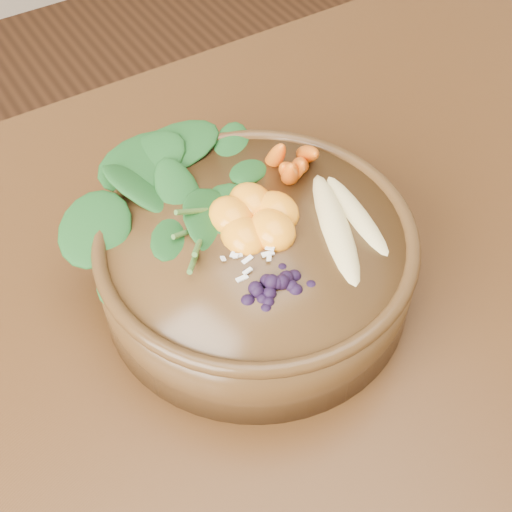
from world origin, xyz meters
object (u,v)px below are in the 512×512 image
at_px(dining_table, 451,340).
at_px(banana_halves, 347,210).
at_px(stoneware_bowl, 256,264).
at_px(mandarin_cluster, 255,208).
at_px(kale_heap, 196,178).
at_px(blueberry_pile, 272,272).
at_px(carrot_cluster, 297,138).

relative_size(dining_table, banana_halves, 11.32).
bearing_deg(stoneware_bowl, mandarin_cluster, 61.41).
xyz_separation_m(kale_heap, mandarin_cluster, (0.03, -0.05, -0.01)).
distance_m(kale_heap, mandarin_cluster, 0.06).
xyz_separation_m(kale_heap, banana_halves, (0.09, -0.09, -0.01)).
bearing_deg(mandarin_cluster, dining_table, -34.19).
bearing_deg(kale_heap, blueberry_pile, -90.44).
bearing_deg(mandarin_cluster, kale_heap, 115.97).
relative_size(carrot_cluster, mandarin_cluster, 0.87).
bearing_deg(dining_table, banana_halves, 144.42).
xyz_separation_m(carrot_cluster, banana_halves, (0.00, -0.07, -0.02)).
distance_m(dining_table, carrot_cluster, 0.27).
relative_size(dining_table, stoneware_bowl, 5.99).
bearing_deg(banana_halves, dining_table, -13.34).
bearing_deg(mandarin_cluster, banana_halves, -31.99).
bearing_deg(carrot_cluster, mandarin_cluster, -129.81).
bearing_deg(carrot_cluster, dining_table, -33.28).
bearing_deg(carrot_cluster, blueberry_pile, -109.55).
bearing_deg(dining_table, blueberry_pile, 167.02).
bearing_deg(dining_table, kale_heap, 139.13).
bearing_deg(carrot_cluster, kale_heap, -169.49).
xyz_separation_m(dining_table, banana_halves, (-0.10, 0.07, 0.18)).
xyz_separation_m(banana_halves, blueberry_pile, (-0.09, -0.03, 0.01)).
xyz_separation_m(stoneware_bowl, carrot_cluster, (0.07, 0.05, 0.07)).
xyz_separation_m(mandarin_cluster, blueberry_pile, (-0.03, -0.07, 0.00)).
bearing_deg(banana_halves, stoneware_bowl, -177.26).
relative_size(kale_heap, carrot_cluster, 2.38).
height_order(stoneware_bowl, banana_halves, banana_halves).
bearing_deg(blueberry_pile, kale_heap, 89.56).
bearing_deg(kale_heap, stoneware_bowl, -75.38).
relative_size(carrot_cluster, banana_halves, 0.52).
distance_m(stoneware_bowl, banana_halves, 0.09).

